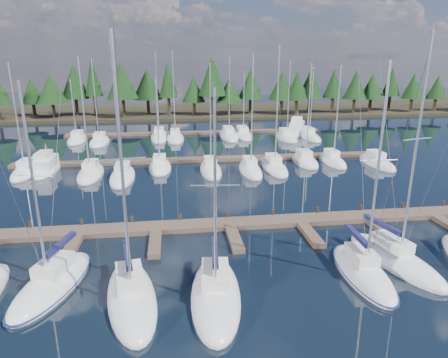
{
  "coord_description": "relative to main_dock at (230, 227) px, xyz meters",
  "views": [
    {
      "loc": [
        -4.49,
        -12.28,
        13.51
      ],
      "look_at": [
        0.11,
        22.0,
        2.87
      ],
      "focal_mm": 32.0,
      "sensor_mm": 36.0,
      "label": 1
    }
  ],
  "objects": [
    {
      "name": "far_shore",
      "position": [
        0.0,
        72.64,
        0.1
      ],
      "size": [
        220.0,
        30.0,
        0.6
      ],
      "primitive_type": "cube",
      "color": "black",
      "rests_on": "ground"
    },
    {
      "name": "front_sailboat_3",
      "position": [
        -2.28,
        -9.52,
        0.07
      ],
      "size": [
        3.7,
        9.08,
        12.88
      ],
      "color": "silver",
      "rests_on": "ground"
    },
    {
      "name": "main_dock",
      "position": [
        0.0,
        0.0,
        0.0
      ],
      "size": [
        44.0,
        6.13,
        0.9
      ],
      "color": "brown",
      "rests_on": "ground"
    },
    {
      "name": "motor_yacht_right",
      "position": [
        18.4,
        40.6,
        0.32
      ],
      "size": [
        6.64,
        10.16,
        4.84
      ],
      "color": "silver",
      "rests_on": "ground"
    },
    {
      "name": "front_sailboat_5",
      "position": [
        10.29,
        -7.0,
        0.11
      ],
      "size": [
        4.53,
        8.94,
        15.8
      ],
      "color": "silver",
      "rests_on": "ground"
    },
    {
      "name": "front_sailboat_4",
      "position": [
        7.35,
        -8.32,
        0.09
      ],
      "size": [
        2.76,
        7.88,
        14.14
      ],
      "color": "silver",
      "rests_on": "ground"
    },
    {
      "name": "back_docks",
      "position": [
        0.0,
        32.23,
        -0.0
      ],
      "size": [
        50.0,
        21.8,
        0.4
      ],
      "color": "brown",
      "rests_on": "ground"
    },
    {
      "name": "front_sailboat_2",
      "position": [
        -7.12,
        -9.15,
        0.1
      ],
      "size": [
        4.06,
        8.95,
        15.56
      ],
      "color": "silver",
      "rests_on": "ground"
    },
    {
      "name": "motor_yacht_left",
      "position": [
        -19.89,
        20.09,
        0.26
      ],
      "size": [
        2.77,
        8.23,
        4.1
      ],
      "color": "silver",
      "rests_on": "ground"
    },
    {
      "name": "ground",
      "position": [
        0.0,
        12.64,
        -0.2
      ],
      "size": [
        260.0,
        260.0,
        0.0
      ],
      "primitive_type": "plane",
      "color": "black",
      "rests_on": "ground"
    },
    {
      "name": "front_sailboat_1",
      "position": [
        -12.01,
        -7.08,
        0.08
      ],
      "size": [
        5.01,
        8.78,
        13.18
      ],
      "color": "silver",
      "rests_on": "ground"
    },
    {
      "name": "tree_line",
      "position": [
        -5.18,
        62.81,
        7.1
      ],
      "size": [
        184.54,
        11.61,
        13.5
      ],
      "color": "black",
      "rests_on": "far_shore"
    },
    {
      "name": "back_sailboat_rows",
      "position": [
        0.85,
        27.98,
        0.06
      ],
      "size": [
        46.57,
        33.73,
        15.61
      ],
      "color": "silver",
      "rests_on": "ground"
    }
  ]
}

